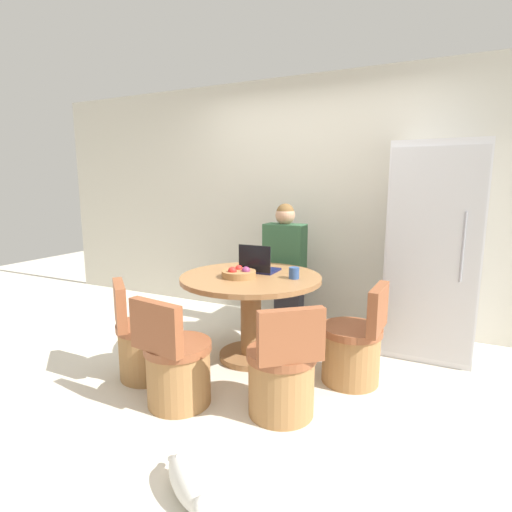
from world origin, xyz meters
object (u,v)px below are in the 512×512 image
chair_near_left_corner (145,345)px  person_seated (286,262)px  refrigerator (433,250)px  chair_near_camera (176,368)px  chair_near_right_corner (282,377)px  chair_right_side (353,349)px  dining_table (251,300)px  laptop (259,266)px  fruit_bowl (239,273)px  cat (189,485)px

chair_near_left_corner → person_seated: bearing=-69.8°
refrigerator → chair_near_camera: refrigerator is taller
refrigerator → chair_near_right_corner: size_ratio=2.38×
chair_right_side → chair_near_left_corner: same height
dining_table → chair_near_camera: bearing=-98.1°
laptop → fruit_bowl: (-0.06, -0.25, -0.02)m
laptop → cat: laptop is taller
laptop → fruit_bowl: laptop is taller
dining_table → chair_right_side: (0.88, -0.03, -0.26)m
chair_near_camera → chair_right_side: 1.31m
chair_right_side → chair_near_left_corner: (-1.47, -0.62, 0.00)m
dining_table → person_seated: 0.83m
cat → fruit_bowl: bearing=142.8°
laptop → fruit_bowl: bearing=76.5°
refrigerator → chair_near_left_corner: size_ratio=2.38×
dining_table → laptop: size_ratio=4.00×
fruit_bowl → chair_near_right_corner: bearing=-42.9°
dining_table → laptop: 0.30m
dining_table → person_seated: person_seated is taller
person_seated → laptop: size_ratio=4.40×
refrigerator → chair_near_left_corner: refrigerator is taller
chair_near_camera → cat: 0.91m
chair_near_camera → person_seated: 1.75m
chair_near_camera → laptop: bearing=-88.7°
dining_table → fruit_bowl: size_ratio=4.18×
cat → refrigerator: bearing=103.0°
chair_near_camera → cat: chair_near_camera is taller
chair_near_left_corner → laptop: size_ratio=2.60×
chair_near_left_corner → laptop: laptop is taller
chair_near_right_corner → cat: (-0.11, -0.88, -0.17)m
chair_right_side → laptop: laptop is taller
refrigerator → chair_near_left_corner: bearing=-141.8°
laptop → chair_near_camera: bearing=83.2°
laptop → cat: bearing=104.9°
chair_near_left_corner → chair_near_right_corner: bearing=-139.1°
chair_right_side → chair_near_left_corner: size_ratio=1.00×
chair_near_right_corner → dining_table: bearing=-90.0°
refrigerator → dining_table: (-1.35, -0.87, -0.39)m
dining_table → chair_near_right_corner: (0.57, -0.68, -0.26)m
chair_near_right_corner → fruit_bowl: size_ratio=2.72×
dining_table → chair_near_right_corner: size_ratio=1.54×
chair_near_camera → chair_near_left_corner: size_ratio=1.00×
chair_near_right_corner → cat: bearing=42.9°
laptop → cat: size_ratio=0.65×
chair_right_side → chair_near_left_corner: bearing=-64.9°
dining_table → chair_near_right_corner: chair_near_right_corner is taller
dining_table → chair_right_side: 0.92m
chair_near_camera → chair_right_side: bearing=-132.1°
dining_table → fruit_bowl: fruit_bowl is taller
chair_right_side → fruit_bowl: fruit_bowl is taller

